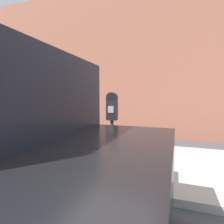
% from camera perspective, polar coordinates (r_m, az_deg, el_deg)
% --- Properties ---
extents(ground_plane, '(60.00, 60.00, 0.00)m').
position_cam_1_polar(ground_plane, '(2.54, -21.07, -30.82)').
color(ground_plane, '#47474C').
extents(sidewalk, '(24.00, 2.80, 0.12)m').
position_cam_1_polar(sidewalk, '(4.26, -1.26, -14.87)').
color(sidewalk, '#ADAAA3').
rests_on(sidewalk, ground_plane).
extents(building_facade, '(24.00, 0.30, 5.91)m').
position_cam_1_polar(building_facade, '(7.07, 7.19, 16.42)').
color(building_facade, '#935642').
rests_on(building_facade, ground_plane).
extents(parking_meter, '(0.20, 0.14, 1.45)m').
position_cam_1_polar(parking_meter, '(3.10, -0.00, -0.77)').
color(parking_meter, '#2D2D30').
rests_on(parking_meter, sidewalk).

